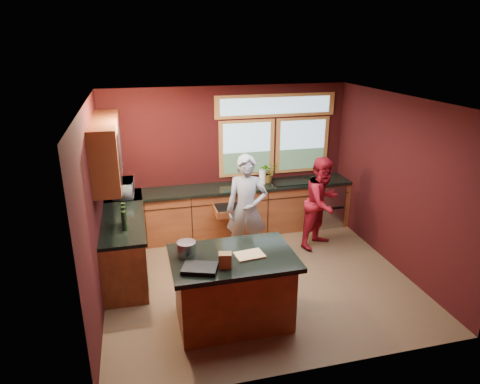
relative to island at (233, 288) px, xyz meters
name	(u,v)px	position (x,y,z in m)	size (l,w,h in m)	color
floor	(257,278)	(0.60, 0.92, -0.48)	(4.50, 4.50, 0.00)	brown
room_shell	(213,163)	(0.00, 1.24, 1.32)	(4.52, 4.02, 2.71)	black
back_counter	(243,209)	(0.80, 2.61, -0.01)	(4.50, 0.64, 0.93)	#572714
left_counter	(125,241)	(-1.35, 1.77, -0.01)	(0.64, 2.30, 0.93)	#572714
island	(233,288)	(0.00, 0.00, 0.00)	(1.55, 1.05, 0.95)	#572714
person_grey	(247,210)	(0.58, 1.53, 0.42)	(0.65, 0.43, 1.79)	slate
person_red	(322,202)	(2.00, 1.74, 0.33)	(0.78, 0.61, 1.61)	maroon
microwave	(123,188)	(-1.32, 2.55, 0.59)	(0.51, 0.35, 0.28)	#999999
potted_plant	(268,172)	(1.29, 2.67, 0.65)	(0.36, 0.31, 0.40)	#999999
paper_towel	(262,176)	(1.17, 2.62, 0.59)	(0.12, 0.12, 0.28)	white
cutting_board	(249,255)	(0.20, -0.05, 0.48)	(0.35, 0.25, 0.02)	tan
stock_pot	(187,249)	(-0.55, 0.15, 0.56)	(0.24, 0.24, 0.18)	#A8A9AD
paper_bag	(225,260)	(-0.15, -0.25, 0.56)	(0.15, 0.12, 0.18)	brown
black_tray	(200,268)	(-0.45, -0.25, 0.49)	(0.40, 0.28, 0.05)	black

